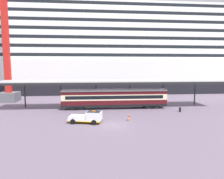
{
  "coord_description": "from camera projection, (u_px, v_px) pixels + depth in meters",
  "views": [
    {
      "loc": [
        -3.02,
        -28.96,
        8.75
      ],
      "look_at": [
        0.37,
        8.64,
        4.5
      ],
      "focal_mm": 31.7,
      "sensor_mm": 36.0,
      "label": 1
    }
  ],
  "objects": [
    {
      "name": "cruise_ship",
      "position": [
        123.0,
        55.0,
        76.63
      ],
      "size": [
        152.47,
        30.64,
        38.53
      ],
      "color": "black",
      "rests_on": "ground"
    },
    {
      "name": "traffic_cone_mid",
      "position": [
        129.0,
        115.0,
        35.38
      ],
      "size": [
        0.36,
        0.36,
        0.64
      ],
      "color": "black",
      "rests_on": "ground"
    },
    {
      "name": "ground_plane",
      "position": [
        115.0,
        125.0,
        29.91
      ],
      "size": [
        400.0,
        400.0,
        0.0
      ],
      "primitive_type": "plane",
      "color": "slate"
    },
    {
      "name": "train_carriage",
      "position": [
        114.0,
        98.0,
        41.98
      ],
      "size": [
        22.02,
        2.81,
        4.11
      ],
      "color": "black",
      "rests_on": "ground"
    },
    {
      "name": "traffic_cone_far",
      "position": [
        90.0,
        115.0,
        35.16
      ],
      "size": [
        0.36,
        0.36,
        0.68
      ],
      "color": "black",
      "rests_on": "ground"
    },
    {
      "name": "quay_bollard",
      "position": [
        180.0,
        109.0,
        39.0
      ],
      "size": [
        0.48,
        0.48,
        0.96
      ],
      "color": "black",
      "rests_on": "ground"
    },
    {
      "name": "dockside_crane",
      "position": [
        6.0,
        15.0,
        48.38
      ],
      "size": [
        12.09,
        4.4,
        68.53
      ],
      "color": "#595960",
      "rests_on": "ground"
    },
    {
      "name": "traffic_cone_near",
      "position": [
        128.0,
        118.0,
        32.57
      ],
      "size": [
        0.36,
        0.36,
        0.71
      ],
      "color": "black",
      "rests_on": "ground"
    },
    {
      "name": "service_truck",
      "position": [
        88.0,
        117.0,
        31.12
      ],
      "size": [
        5.53,
        3.19,
        2.02
      ],
      "color": "white",
      "rests_on": "ground"
    },
    {
      "name": "platform_canopy",
      "position": [
        114.0,
        81.0,
        42.01
      ],
      "size": [
        46.56,
        5.81,
        6.02
      ],
      "color": "beige",
      "rests_on": "ground"
    }
  ]
}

